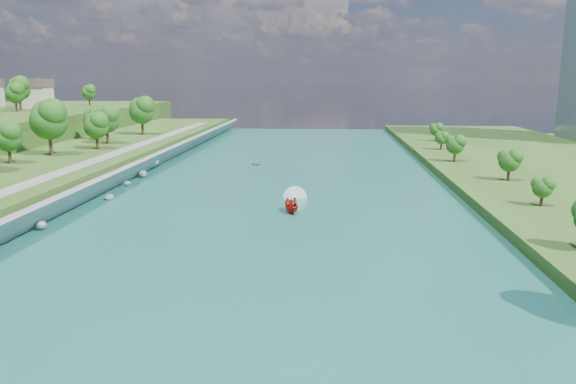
{
  "coord_description": "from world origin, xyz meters",
  "views": [
    {
      "loc": [
        7.8,
        -57.58,
        17.45
      ],
      "look_at": [
        2.49,
        16.11,
        2.5
      ],
      "focal_mm": 35.0,
      "sensor_mm": 36.0,
      "label": 1
    }
  ],
  "objects": [
    {
      "name": "riprap_bank",
      "position": [
        -25.85,
        19.0,
        1.8
      ],
      "size": [
        4.87,
        236.0,
        4.07
      ],
      "color": "slate",
      "rests_on": "ground"
    },
    {
      "name": "ridge_west",
      "position": [
        -82.5,
        95.0,
        4.5
      ],
      "size": [
        60.0,
        120.0,
        9.0
      ],
      "primitive_type": "cube",
      "color": "#2D5119",
      "rests_on": "ground"
    },
    {
      "name": "trees_ridge",
      "position": [
        -75.05,
        92.3,
        13.82
      ],
      "size": [
        15.15,
        55.2,
        10.74
      ],
      "color": "#1E5216",
      "rests_on": "ridge_west"
    },
    {
      "name": "motorboat",
      "position": [
        3.01,
        16.02,
        0.78
      ],
      "size": [
        3.6,
        18.99,
        1.99
      ],
      "rotation": [
        0.0,
        0.0,
        3.4
      ],
      "color": "#AA120D",
      "rests_on": "river_water"
    },
    {
      "name": "ground",
      "position": [
        0.0,
        0.0,
        0.0
      ],
      "size": [
        260.0,
        260.0,
        0.0
      ],
      "primitive_type": "plane",
      "color": "#2D5119",
      "rests_on": "ground"
    },
    {
      "name": "river_water",
      "position": [
        0.0,
        20.0,
        0.05
      ],
      "size": [
        55.0,
        240.0,
        0.1
      ],
      "primitive_type": "cube",
      "color": "#185B4E",
      "rests_on": "ground"
    },
    {
      "name": "riverside_path",
      "position": [
        -32.5,
        20.0,
        3.55
      ],
      "size": [
        3.0,
        200.0,
        0.1
      ],
      "primitive_type": "cube",
      "color": "gray",
      "rests_on": "berm_west"
    },
    {
      "name": "raft",
      "position": [
        -7.0,
        55.83,
        0.47
      ],
      "size": [
        2.99,
        3.72,
        1.53
      ],
      "rotation": [
        0.0,
        0.0,
        0.21
      ],
      "color": "#9A9DA3",
      "rests_on": "river_water"
    },
    {
      "name": "trees_east",
      "position": [
        33.24,
        4.96,
        5.87
      ],
      "size": [
        13.43,
        134.57,
        11.24
      ],
      "color": "#1E5216",
      "rests_on": "berm_east"
    }
  ]
}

